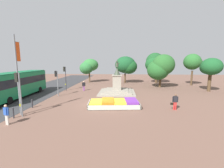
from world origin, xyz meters
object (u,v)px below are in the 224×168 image
at_px(flower_planter, 114,103).
at_px(pedestrian_with_handbag, 175,101).
at_px(pedestrian_near_planter, 6,113).
at_px(city_bus, 17,83).
at_px(banner_pole, 18,74).
at_px(kerb_bollard_mid_a, 32,103).
at_px(pedestrian_crossing_plaza, 84,85).
at_px(statue_monument, 117,88).
at_px(traffic_light_near_crossing, 19,87).
at_px(traffic_light_far_corner, 65,74).
at_px(kerb_bollard_south, 13,113).
at_px(traffic_light_mid_block, 57,79).

relative_size(flower_planter, pedestrian_with_handbag, 3.46).
bearing_deg(pedestrian_with_handbag, pedestrian_near_planter, -162.46).
relative_size(flower_planter, city_bus, 0.51).
bearing_deg(city_bus, banner_pole, -52.60).
relative_size(banner_pole, kerb_bollard_mid_a, 7.88).
relative_size(banner_pole, pedestrian_crossing_plaza, 4.36).
xyz_separation_m(flower_planter, pedestrian_with_handbag, (6.15, -0.87, 0.62)).
relative_size(flower_planter, statue_monument, 1.05).
distance_m(pedestrian_near_planter, kerb_bollard_mid_a, 4.38).
distance_m(traffic_light_near_crossing, traffic_light_far_corner, 12.07).
distance_m(flower_planter, pedestrian_crossing_plaza, 10.09).
xyz_separation_m(traffic_light_far_corner, kerb_bollard_south, (0.11, -12.52, -2.23)).
height_order(statue_monument, pedestrian_with_handbag, statue_monument).
bearing_deg(kerb_bollard_mid_a, banner_pole, -83.32).
height_order(traffic_light_far_corner, city_bus, traffic_light_far_corner).
bearing_deg(traffic_light_mid_block, kerb_bollard_south, -92.03).
height_order(pedestrian_crossing_plaza, kerb_bollard_mid_a, pedestrian_crossing_plaza).
distance_m(flower_planter, traffic_light_near_crossing, 9.21).
height_order(traffic_light_near_crossing, city_bus, traffic_light_near_crossing).
xyz_separation_m(pedestrian_crossing_plaza, kerb_bollard_south, (-3.03, -12.48, -0.44)).
bearing_deg(banner_pole, pedestrian_crossing_plaza, 75.82).
bearing_deg(traffic_light_near_crossing, traffic_light_far_corner, 92.34).
height_order(traffic_light_near_crossing, traffic_light_mid_block, traffic_light_near_crossing).
bearing_deg(pedestrian_near_planter, kerb_bollard_mid_a, 98.19).
height_order(city_bus, kerb_bollard_south, city_bus).
bearing_deg(flower_planter, traffic_light_mid_block, 152.48).
bearing_deg(traffic_light_far_corner, kerb_bollard_mid_a, -90.29).
bearing_deg(pedestrian_with_handbag, traffic_light_mid_block, 160.29).
bearing_deg(city_bus, flower_planter, -12.88).
distance_m(pedestrian_with_handbag, pedestrian_near_planter, 14.91).
height_order(traffic_light_mid_block, city_bus, traffic_light_mid_block).
relative_size(traffic_light_near_crossing, pedestrian_near_planter, 2.42).
height_order(banner_pole, city_bus, banner_pole).
distance_m(traffic_light_mid_block, kerb_bollard_south, 8.57).
bearing_deg(banner_pole, kerb_bollard_south, -96.15).
bearing_deg(pedestrian_crossing_plaza, pedestrian_with_handbag, -38.59).
height_order(traffic_light_mid_block, traffic_light_far_corner, traffic_light_far_corner).
bearing_deg(city_bus, traffic_light_near_crossing, -52.73).
bearing_deg(statue_monument, pedestrian_with_handbag, -52.24).
bearing_deg(pedestrian_crossing_plaza, traffic_light_mid_block, -123.39).
distance_m(traffic_light_far_corner, pedestrian_with_handbag, 17.58).
xyz_separation_m(traffic_light_far_corner, city_bus, (-4.53, -5.46, -0.75)).
distance_m(traffic_light_far_corner, pedestrian_near_planter, 13.96).
height_order(traffic_light_near_crossing, pedestrian_with_handbag, traffic_light_near_crossing).
bearing_deg(pedestrian_with_handbag, pedestrian_crossing_plaza, 141.41).
distance_m(flower_planter, traffic_light_far_corner, 12.34).
xyz_separation_m(kerb_bollard_south, kerb_bollard_mid_a, (-0.16, 2.99, -0.02)).
bearing_deg(city_bus, statue_monument, 16.65).
relative_size(traffic_light_far_corner, kerb_bollard_south, 4.15).
bearing_deg(pedestrian_with_handbag, kerb_bollard_mid_a, -179.29).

